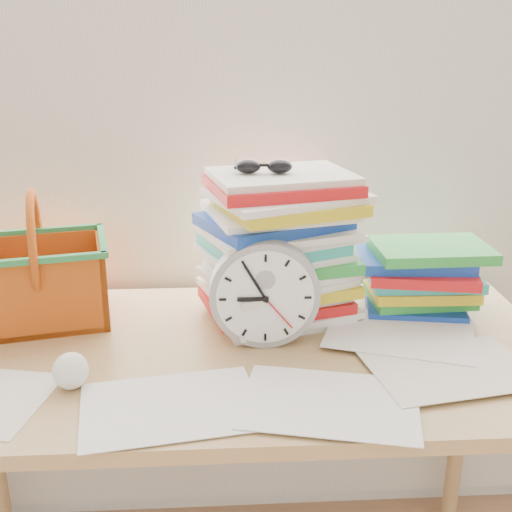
{
  "coord_description": "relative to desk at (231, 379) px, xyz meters",
  "views": [
    {
      "loc": [
        -0.02,
        0.37,
        1.38
      ],
      "look_at": [
        0.05,
        1.6,
        0.96
      ],
      "focal_mm": 45.0,
      "sensor_mm": 36.0,
      "label": 1
    }
  ],
  "objects": [
    {
      "name": "scattered_papers",
      "position": [
        0.0,
        0.0,
        0.08
      ],
      "size": [
        1.26,
        0.42,
        0.02
      ],
      "primitive_type": null,
      "color": "white",
      "rests_on": "desk"
    },
    {
      "name": "sunglasses",
      "position": [
        0.08,
        0.16,
        0.43
      ],
      "size": [
        0.15,
        0.13,
        0.03
      ],
      "primitive_type": null,
      "rotation": [
        0.0,
        0.0,
        -0.05
      ],
      "color": "black",
      "rests_on": "paper_stack"
    },
    {
      "name": "book_stack",
      "position": [
        0.45,
        0.16,
        0.16
      ],
      "size": [
        0.3,
        0.24,
        0.17
      ],
      "primitive_type": null,
      "rotation": [
        0.0,
        0.0,
        -0.08
      ],
      "color": "white",
      "rests_on": "desk"
    },
    {
      "name": "desk",
      "position": [
        0.0,
        0.0,
        0.0
      ],
      "size": [
        1.4,
        0.7,
        0.75
      ],
      "color": "#AC8651",
      "rests_on": "ground"
    },
    {
      "name": "crumpled_ball",
      "position": [
        -0.3,
        -0.14,
        0.11
      ],
      "size": [
        0.07,
        0.07,
        0.07
      ],
      "primitive_type": "sphere",
      "color": "white",
      "rests_on": "desk"
    },
    {
      "name": "curtain",
      "position": [
        0.0,
        0.38,
        0.62
      ],
      "size": [
        2.4,
        0.01,
        2.5
      ],
      "primitive_type": "cube",
      "color": "silver",
      "rests_on": "room_shell"
    },
    {
      "name": "clock",
      "position": [
        0.07,
        0.02,
        0.19
      ],
      "size": [
        0.23,
        0.05,
        0.23
      ],
      "primitive_type": "cylinder",
      "rotation": [
        1.57,
        0.0,
        0.0
      ],
      "color": "#959595",
      "rests_on": "desk"
    },
    {
      "name": "basket",
      "position": [
        -0.43,
        0.17,
        0.23
      ],
      "size": [
        0.34,
        0.29,
        0.3
      ],
      "primitive_type": null,
      "rotation": [
        0.0,
        0.0,
        0.21
      ],
      "color": "#D45C14",
      "rests_on": "desk"
    },
    {
      "name": "paper_stack",
      "position": [
        0.12,
        0.16,
        0.25
      ],
      "size": [
        0.41,
        0.37,
        0.34
      ],
      "primitive_type": null,
      "rotation": [
        0.0,
        0.0,
        0.32
      ],
      "color": "white",
      "rests_on": "desk"
    }
  ]
}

